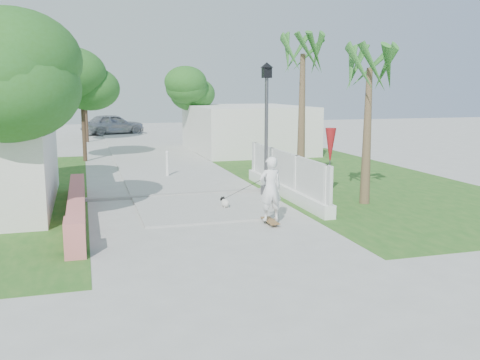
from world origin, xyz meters
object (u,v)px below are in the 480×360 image
object	(u,v)px
street_lamp	(266,123)
bollard	(167,163)
parked_car	(113,124)
dog	(225,202)
patio_umbrella	(330,147)
skateboarder	(250,190)

from	to	relation	value
street_lamp	bollard	world-z (taller)	street_lamp
street_lamp	parked_car	distance (m)	26.43
street_lamp	dog	distance (m)	3.46
dog	patio_umbrella	bearing A→B (deg)	4.06
patio_umbrella	dog	size ratio (longest dim) A/B	4.34
patio_umbrella	skateboarder	size ratio (longest dim) A/B	0.84
patio_umbrella	dog	world-z (taller)	patio_umbrella
street_lamp	dog	bearing A→B (deg)	-136.93
parked_car	street_lamp	bearing A→B (deg)	171.37
street_lamp	parked_car	world-z (taller)	street_lamp
bollard	patio_umbrella	xyz separation A→B (m)	(4.60, -5.50, 1.10)
street_lamp	bollard	xyz separation A→B (m)	(-2.70, 4.50, -1.84)
street_lamp	patio_umbrella	bearing A→B (deg)	-27.76
dog	parked_car	bearing A→B (deg)	85.76
patio_umbrella	skateboarder	bearing A→B (deg)	-148.22
street_lamp	dog	size ratio (longest dim) A/B	8.37
street_lamp	skateboarder	size ratio (longest dim) A/B	1.63
bollard	skateboarder	bearing A→B (deg)	-81.45
dog	skateboarder	bearing A→B (deg)	-81.89
skateboarder	street_lamp	bearing A→B (deg)	-120.29
bollard	skateboarder	world-z (taller)	skateboarder
parked_car	skateboarder	bearing A→B (deg)	167.51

